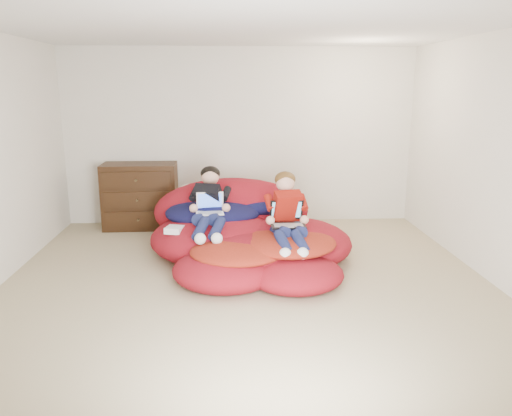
{
  "coord_description": "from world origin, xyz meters",
  "views": [
    {
      "loc": [
        -0.18,
        -4.71,
        1.96
      ],
      "look_at": [
        0.11,
        0.43,
        0.7
      ],
      "focal_mm": 35.0,
      "sensor_mm": 36.0,
      "label": 1
    }
  ],
  "objects": [
    {
      "name": "older_boy",
      "position": [
        -0.39,
        0.9,
        0.67
      ],
      "size": [
        0.4,
        1.1,
        0.68
      ],
      "color": "black",
      "rests_on": "beanbag_pile"
    },
    {
      "name": "cream_pillow",
      "position": [
        -0.63,
        1.52,
        0.62
      ],
      "size": [
        0.46,
        0.29,
        0.29
      ],
      "primitive_type": "ellipsoid",
      "color": "beige",
      "rests_on": "beanbag_pile"
    },
    {
      "name": "laptop_black",
      "position": [
        0.46,
        0.47,
        0.57
      ],
      "size": [
        0.37,
        0.36,
        0.25
      ],
      "color": "black",
      "rests_on": "younger_boy"
    },
    {
      "name": "younger_boy",
      "position": [
        0.46,
        0.5,
        0.64
      ],
      "size": [
        0.38,
        1.01,
        0.74
      ],
      "color": "maroon",
      "rests_on": "beanbag_pile"
    },
    {
      "name": "laptop_white",
      "position": [
        -0.39,
        0.8,
        0.62
      ],
      "size": [
        0.33,
        0.3,
        0.22
      ],
      "color": "white",
      "rests_on": "older_boy"
    },
    {
      "name": "beanbag_pile",
      "position": [
        -0.0,
        0.84,
        0.27
      ],
      "size": [
        2.36,
        2.39,
        0.9
      ],
      "color": "maroon",
      "rests_on": "ground"
    },
    {
      "name": "dresser",
      "position": [
        -1.42,
        2.23,
        0.46
      ],
      "size": [
        1.02,
        0.57,
        0.92
      ],
      "color": "#311D0D",
      "rests_on": "ground"
    },
    {
      "name": "room_shell",
      "position": [
        0.0,
        0.0,
        0.22
      ],
      "size": [
        5.1,
        5.1,
        2.77
      ],
      "color": "tan",
      "rests_on": "ground"
    },
    {
      "name": "power_adapter",
      "position": [
        -0.78,
        0.62,
        0.42
      ],
      "size": [
        0.22,
        0.22,
        0.07
      ],
      "primitive_type": "cube",
      "rotation": [
        0.0,
        0.0,
        -0.27
      ],
      "color": "white",
      "rests_on": "beanbag_pile"
    }
  ]
}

